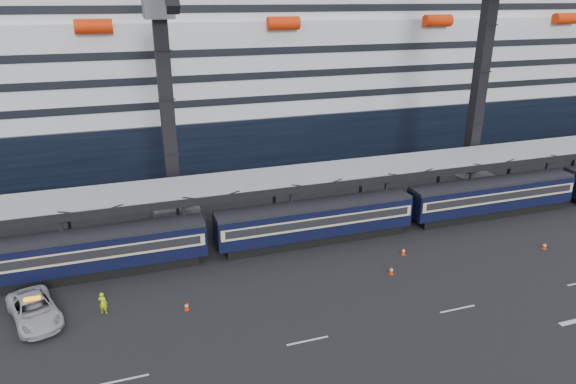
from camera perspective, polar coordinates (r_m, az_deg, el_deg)
name	(u,v)px	position (r m, az deg, el deg)	size (l,w,h in m)	color
ground	(449,279)	(45.17, 17.42, -9.17)	(260.00, 260.00, 0.00)	black
train	(348,216)	(49.63, 6.68, -2.63)	(133.05, 3.00, 4.05)	black
canopy	(374,168)	(53.87, 9.53, 2.61)	(130.00, 6.25, 5.53)	gray
cruise_ship	(273,63)	(81.04, -1.64, 14.15)	(214.09, 28.84, 34.00)	black
crane_dark_near	(167,108)	(50.80, -13.27, 9.04)	(4.50, 17.75, 35.08)	#4A4B51
crane_dark_mid	(483,77)	(63.17, 20.85, 11.82)	(4.50, 18.24, 39.64)	#4A4B51
pickup_truck	(34,310)	(41.90, -26.35, -11.67)	(2.88, 6.25, 1.74)	#AAACB1
worker	(103,303)	(40.83, -19.88, -11.51)	(0.63, 0.41, 1.73)	#BDF40C
traffic_cone_b	(187,306)	(39.85, -11.20, -12.29)	(0.36, 0.36, 0.72)	red
traffic_cone_c	(391,270)	(44.45, 11.42, -8.51)	(0.38, 0.38, 0.77)	red
traffic_cone_d	(404,251)	(47.81, 12.71, -6.41)	(0.38, 0.38, 0.76)	red
traffic_cone_e	(545,245)	(53.23, 26.63, -5.34)	(0.37, 0.37, 0.75)	red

